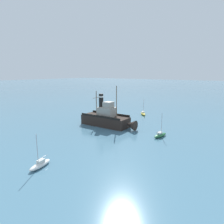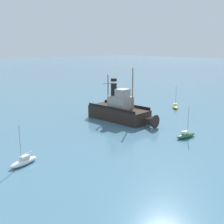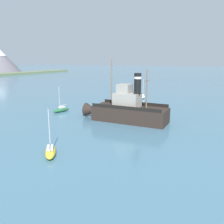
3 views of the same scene
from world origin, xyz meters
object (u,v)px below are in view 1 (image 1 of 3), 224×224
(sailboat_green, at_px, (160,135))
(sailboat_white, at_px, (40,164))
(sailboat_yellow, at_px, (143,114))
(old_tugboat, at_px, (107,119))

(sailboat_green, height_order, sailboat_white, same)
(sailboat_yellow, bearing_deg, sailboat_green, 37.55)
(old_tugboat, xyz_separation_m, sailboat_yellow, (-16.61, 0.99, -1.40))
(old_tugboat, distance_m, sailboat_green, 14.03)
(sailboat_white, distance_m, sailboat_yellow, 39.65)
(old_tugboat, relative_size, sailboat_green, 2.97)
(old_tugboat, relative_size, sailboat_yellow, 2.97)
(sailboat_white, bearing_deg, sailboat_green, 160.63)
(sailboat_white, xyz_separation_m, sailboat_yellow, (-39.32, -5.07, 0.00))
(sailboat_green, bearing_deg, sailboat_yellow, -142.45)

